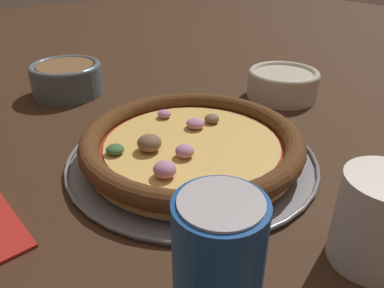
# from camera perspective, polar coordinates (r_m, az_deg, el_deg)

# --- Properties ---
(ground_plane) EXTENTS (3.00, 3.00, 0.00)m
(ground_plane) POSITION_cam_1_polar(r_m,az_deg,el_deg) (0.52, 0.00, -2.43)
(ground_plane) COLOR #3D2616
(pizza_tray) EXTENTS (0.34, 0.34, 0.01)m
(pizza_tray) POSITION_cam_1_polar(r_m,az_deg,el_deg) (0.52, 0.00, -2.03)
(pizza_tray) COLOR gray
(pizza_tray) RESTS_ON ground_plane
(pizza) EXTENTS (0.30, 0.30, 0.04)m
(pizza) POSITION_cam_1_polar(r_m,az_deg,el_deg) (0.51, -0.07, 0.10)
(pizza) COLOR tan
(pizza) RESTS_ON pizza_tray
(bowl_near) EXTENTS (0.13, 0.13, 0.05)m
(bowl_near) POSITION_cam_1_polar(r_m,az_deg,el_deg) (0.75, 13.67, 9.05)
(bowl_near) COLOR beige
(bowl_near) RESTS_ON ground_plane
(bowl_far) EXTENTS (0.13, 0.13, 0.06)m
(bowl_far) POSITION_cam_1_polar(r_m,az_deg,el_deg) (0.78, -18.54, 9.59)
(bowl_far) COLOR slate
(bowl_far) RESTS_ON ground_plane
(drinking_cup) EXTENTS (0.08, 0.08, 0.09)m
(drinking_cup) POSITION_cam_1_polar(r_m,az_deg,el_deg) (0.39, 26.39, -10.41)
(drinking_cup) COLOR silver
(drinking_cup) RESTS_ON ground_plane
(beverage_can) EXTENTS (0.07, 0.07, 0.12)m
(beverage_can) POSITION_cam_1_polar(r_m,az_deg,el_deg) (0.29, 3.96, -18.57)
(beverage_can) COLOR #194C99
(beverage_can) RESTS_ON ground_plane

